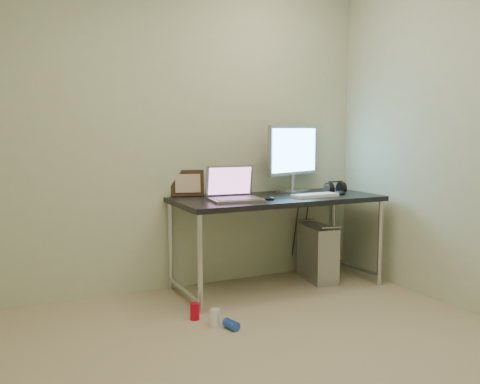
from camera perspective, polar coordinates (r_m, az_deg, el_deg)
The scene contains 17 objects.
floor at distance 2.97m, azimuth 3.52°, elevation -19.00°, with size 3.50×3.50×0.00m, color tan.
wall_back at distance 4.29m, azimuth -7.91°, elevation 6.11°, with size 3.50×0.02×2.50m, color beige.
desk at distance 4.33m, azimuth 3.96°, elevation -1.48°, with size 1.67×0.73×0.75m.
tower_computer at distance 4.66m, azimuth 8.26°, elevation -6.45°, with size 0.27×0.48×0.50m.
cable_a at distance 4.83m, azimuth 5.93°, elevation -3.96°, with size 0.01×0.01×0.70m, color black.
cable_b at distance 4.86m, azimuth 6.96°, elevation -4.14°, with size 0.01×0.01×0.72m, color black.
can_red at distance 3.74m, azimuth -4.85°, elevation -12.56°, with size 0.06×0.06×0.12m, color red.
can_white at distance 3.61m, azimuth -2.68°, elevation -13.23°, with size 0.06×0.06×0.12m, color white.
can_blue at distance 3.56m, azimuth -0.93°, elevation -13.96°, with size 0.06×0.06×0.11m, color blue.
laptop at distance 4.09m, azimuth -0.70°, elevation -0.02°, with size 0.41×0.35×0.26m.
monitor at distance 4.62m, azimuth 5.71°, elevation 4.14°, with size 0.59×0.25×0.57m.
keyboard at distance 4.33m, azimuth 8.01°, elevation -0.36°, with size 0.39×0.13×0.02m, color white.
mouse_right at distance 4.53m, azimuth 10.64°, elevation 0.01°, with size 0.07×0.12×0.04m, color black.
mouse_left at distance 4.12m, azimuth 3.17°, elevation -0.60°, with size 0.06×0.10×0.03m, color black.
headphones at distance 4.72m, azimuth 10.13°, elevation 0.42°, with size 0.17×0.11×0.12m.
picture_frame at distance 4.34m, azimuth -5.64°, elevation 0.94°, with size 0.27×0.03×0.21m, color black.
webcam at distance 4.38m, azimuth -3.11°, elevation 0.70°, with size 0.04×0.03×0.11m.
Camera 1 is at (-1.32, -2.33, 1.29)m, focal length 40.00 mm.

